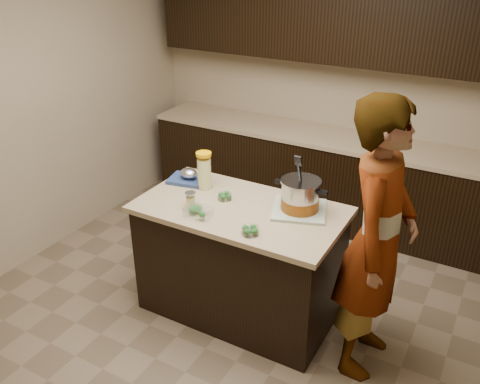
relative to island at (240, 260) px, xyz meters
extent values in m
plane|color=brown|center=(0.00, 0.00, -0.45)|extent=(4.00, 4.00, 0.00)
cube|color=tan|center=(0.00, 2.00, 0.90)|extent=(4.00, 0.04, 2.70)
cube|color=tan|center=(-2.00, 0.00, 0.90)|extent=(0.04, 4.00, 2.70)
cube|color=black|center=(0.00, 1.70, -0.02)|extent=(3.60, 0.60, 0.86)
cube|color=tan|center=(0.00, 1.70, 0.43)|extent=(3.60, 0.63, 0.04)
cube|color=black|center=(0.00, 1.82, 1.50)|extent=(3.60, 0.35, 0.75)
cube|color=black|center=(0.00, 0.00, -0.02)|extent=(1.40, 0.75, 0.86)
cube|color=tan|center=(0.00, 0.00, 0.43)|extent=(1.46, 0.81, 0.04)
cube|color=#5A7D54|center=(0.39, 0.15, 0.46)|extent=(0.46, 0.46, 0.02)
cylinder|color=#B7B7BC|center=(0.39, 0.15, 0.57)|extent=(0.26, 0.26, 0.20)
cylinder|color=brown|center=(0.39, 0.15, 0.51)|extent=(0.27, 0.27, 0.08)
cylinder|color=#B7B7BC|center=(0.39, 0.15, 0.68)|extent=(0.28, 0.28, 0.01)
cube|color=black|center=(0.23, 0.15, 0.63)|extent=(0.07, 0.03, 0.03)
cube|color=black|center=(0.55, 0.15, 0.63)|extent=(0.07, 0.03, 0.03)
cylinder|color=black|center=(0.39, 0.12, 0.74)|extent=(0.02, 0.11, 0.25)
cylinder|color=#D2D280|center=(-0.39, 0.15, 0.56)|extent=(0.12, 0.12, 0.23)
cylinder|color=white|center=(-0.39, 0.15, 0.58)|extent=(0.13, 0.13, 0.26)
cylinder|color=#E39D04|center=(-0.39, 0.15, 0.72)|extent=(0.14, 0.14, 0.02)
cylinder|color=#D2D280|center=(-0.30, -0.17, 0.49)|extent=(0.07, 0.07, 0.08)
cylinder|color=white|center=(-0.30, -0.17, 0.50)|extent=(0.08, 0.08, 0.10)
cylinder|color=silver|center=(-0.30, -0.17, 0.56)|extent=(0.08, 0.08, 0.02)
cylinder|color=silver|center=(-0.15, 0.05, 0.47)|extent=(0.12, 0.12, 0.05)
cylinder|color=silver|center=(0.23, -0.29, 0.47)|extent=(0.15, 0.15, 0.05)
cube|color=silver|center=(-0.19, -0.25, 0.48)|extent=(0.19, 0.14, 0.06)
cube|color=navy|center=(-0.57, 0.18, 0.46)|extent=(0.31, 0.27, 0.03)
ellipsoid|color=silver|center=(-0.55, 0.18, 0.51)|extent=(0.14, 0.11, 0.08)
imported|color=gray|center=(0.98, -0.03, 0.48)|extent=(0.45, 0.68, 1.86)
camera|label=1|loc=(1.54, -2.75, 2.14)|focal=38.00mm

